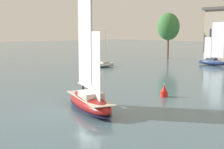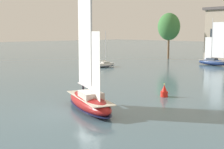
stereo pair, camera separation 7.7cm
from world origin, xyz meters
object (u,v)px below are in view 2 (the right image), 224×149
object	(u,v)px
sailboat_main	(89,100)
tree_shore_left	(169,27)
sailboat_moored_near_marina	(213,61)
sailboat_moored_mid_channel	(104,65)
channel_buoy	(164,92)

from	to	relation	value
sailboat_main	tree_shore_left	bearing A→B (deg)	119.56
tree_shore_left	sailboat_moored_near_marina	xyz separation A→B (m)	(17.59, -6.85, -8.01)
tree_shore_left	sailboat_main	distance (m)	61.49
sailboat_main	sailboat_moored_near_marina	size ratio (longest dim) A/B	1.20
tree_shore_left	sailboat_main	size ratio (longest dim) A/B	1.00
sailboat_main	sailboat_moored_mid_channel	distance (m)	36.86
tree_shore_left	sailboat_moored_mid_channel	xyz separation A→B (m)	(3.60, -27.42, -8.35)
sailboat_main	sailboat_moored_mid_channel	world-z (taller)	sailboat_main
tree_shore_left	channel_buoy	xyz separation A→B (m)	(31.18, -42.76, -8.27)
tree_shore_left	sailboat_moored_near_marina	world-z (taller)	tree_shore_left
tree_shore_left	channel_buoy	bearing A→B (deg)	-53.90
channel_buoy	sailboat_moored_mid_channel	bearing A→B (deg)	150.91
sailboat_main	sailboat_moored_near_marina	distance (m)	47.85
sailboat_main	channel_buoy	xyz separation A→B (m)	(1.09, 10.29, -0.40)
sailboat_moored_near_marina	channel_buoy	xyz separation A→B (m)	(13.59, -35.91, -0.26)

